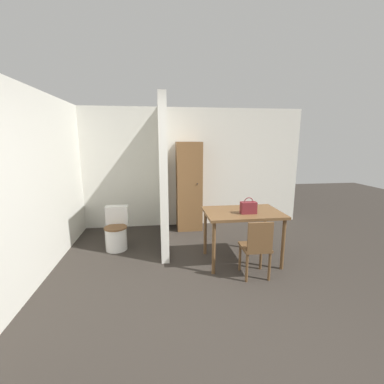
# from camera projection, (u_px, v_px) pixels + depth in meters

# --- Properties ---
(ground_plane) EXTENTS (16.00, 16.00, 0.00)m
(ground_plane) POSITION_uv_depth(u_px,v_px,m) (218.00, 335.00, 2.47)
(ground_plane) COLOR #2D2823
(wall_back) EXTENTS (5.17, 0.12, 2.50)m
(wall_back) POSITION_uv_depth(u_px,v_px,m) (183.00, 168.00, 5.52)
(wall_back) COLOR silver
(wall_back) RESTS_ON ground_plane
(wall_left) EXTENTS (0.12, 4.34, 2.50)m
(wall_left) POSITION_uv_depth(u_px,v_px,m) (42.00, 183.00, 3.56)
(wall_left) COLOR silver
(wall_left) RESTS_ON ground_plane
(partition_wall) EXTENTS (0.12, 1.81, 2.50)m
(partition_wall) POSITION_uv_depth(u_px,v_px,m) (163.00, 174.00, 4.52)
(partition_wall) COLOR silver
(partition_wall) RESTS_ON ground_plane
(dining_table) EXTENTS (1.13, 0.76, 0.80)m
(dining_table) POSITION_uv_depth(u_px,v_px,m) (243.00, 217.00, 3.84)
(dining_table) COLOR brown
(dining_table) RESTS_ON ground_plane
(wooden_chair) EXTENTS (0.38, 0.38, 0.82)m
(wooden_chair) POSITION_uv_depth(u_px,v_px,m) (257.00, 247.00, 3.42)
(wooden_chair) COLOR brown
(wooden_chair) RESTS_ON ground_plane
(toilet) EXTENTS (0.38, 0.53, 0.70)m
(toilet) POSITION_uv_depth(u_px,v_px,m) (117.00, 231.00, 4.41)
(toilet) COLOR white
(toilet) RESTS_ON ground_plane
(handbag) EXTENTS (0.23, 0.11, 0.24)m
(handbag) POSITION_uv_depth(u_px,v_px,m) (248.00, 207.00, 3.70)
(handbag) COLOR maroon
(handbag) RESTS_ON dining_table
(wooden_cabinet) EXTENTS (0.51, 0.49, 1.80)m
(wooden_cabinet) POSITION_uv_depth(u_px,v_px,m) (189.00, 186.00, 5.30)
(wooden_cabinet) COLOR brown
(wooden_cabinet) RESTS_ON ground_plane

